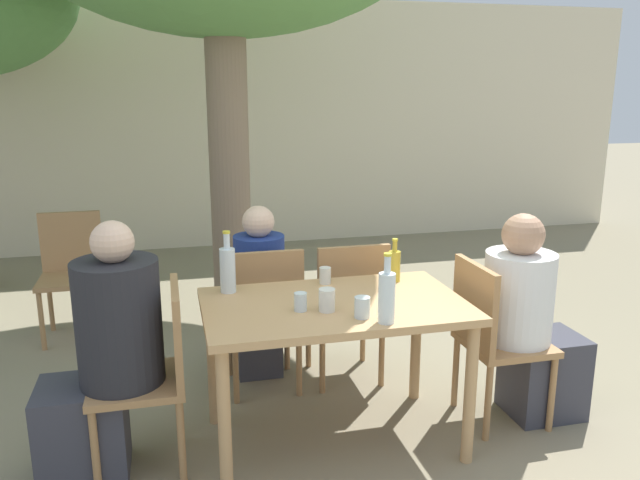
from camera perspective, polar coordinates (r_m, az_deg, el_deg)
ground_plane at (r=3.48m, az=1.25°, el=-17.83°), size 30.00×30.00×0.00m
cafe_building_wall at (r=7.33m, az=-7.93°, el=10.37°), size 10.00×0.08×2.80m
dining_table_front at (r=3.18m, az=1.32°, el=-7.37°), size 1.31×0.80×0.78m
patio_chair_0 at (r=3.14m, az=-14.86°, el=-11.13°), size 0.44×0.44×0.92m
patio_chair_1 at (r=3.56m, az=15.40°, el=-8.14°), size 0.44×0.44×0.92m
patio_chair_2 at (r=3.76m, az=-5.15°, el=-6.46°), size 0.44×0.44×0.92m
patio_chair_3 at (r=3.87m, az=2.59°, el=-5.82°), size 0.44×0.44×0.92m
patio_chair_4 at (r=4.99m, az=-21.78°, el=-2.29°), size 0.44×0.44×0.92m
person_seated_0 at (r=3.14m, az=-19.14°, el=-10.60°), size 0.60×0.39×1.25m
person_seated_1 at (r=3.67m, az=18.64°, el=-7.56°), size 0.59×0.38×1.18m
person_seated_2 at (r=4.00m, az=-5.69°, el=-5.62°), size 0.31×0.56×1.14m
water_bottle_0 at (r=3.29m, az=-8.44°, el=-2.60°), size 0.08×0.08×0.33m
water_bottle_1 at (r=2.85m, az=6.12°, el=-5.11°), size 0.08×0.08×0.33m
oil_cruet_2 at (r=3.47m, az=6.81°, el=-2.27°), size 0.07×0.07×0.24m
drinking_glass_0 at (r=3.42m, az=0.48°, el=-3.26°), size 0.06×0.06×0.09m
drinking_glass_1 at (r=3.00m, az=0.64°, el=-5.51°), size 0.08×0.08×0.11m
drinking_glass_2 at (r=2.93m, az=3.88°, el=-6.16°), size 0.07×0.07×0.10m
drinking_glass_3 at (r=3.01m, az=-1.79°, el=-5.67°), size 0.06×0.06×0.09m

